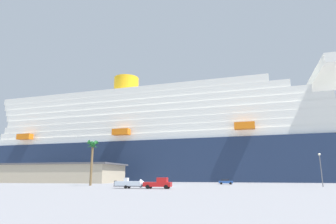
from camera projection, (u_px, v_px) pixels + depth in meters
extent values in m
plane|color=gray|center=(191.00, 183.00, 97.51)|extent=(600.00, 600.00, 0.00)
cube|color=#1E2D4C|center=(189.00, 162.00, 135.31)|extent=(237.13, 55.62, 18.14)
cylinder|color=#1E2D4C|center=(0.00, 165.00, 169.03)|extent=(40.49, 40.49, 18.14)
cube|color=white|center=(189.00, 140.00, 137.72)|extent=(208.79, 50.45, 3.37)
cube|color=white|center=(180.00, 134.00, 139.82)|extent=(195.32, 48.57, 3.37)
cube|color=white|center=(171.00, 127.00, 141.92)|extent=(181.89, 47.07, 3.37)
cube|color=white|center=(162.00, 122.00, 144.03)|extent=(170.02, 45.64, 3.37)
cube|color=white|center=(154.00, 116.00, 146.13)|extent=(163.72, 44.20, 3.37)
cube|color=white|center=(145.00, 110.00, 148.23)|extent=(157.51, 42.85, 3.37)
cube|color=white|center=(137.00, 105.00, 150.33)|extent=(151.53, 41.53, 3.37)
cube|color=white|center=(130.00, 99.00, 152.43)|extent=(144.60, 40.75, 3.37)
cylinder|color=yellow|center=(126.00, 87.00, 154.68)|extent=(14.58, 14.58, 10.69)
cube|color=orange|center=(25.00, 137.00, 143.58)|extent=(8.22, 3.80, 2.80)
cube|color=orange|center=(121.00, 132.00, 127.85)|extent=(8.22, 3.80, 2.80)
cube|color=orange|center=(245.00, 126.00, 112.12)|extent=(8.22, 3.80, 2.80)
cube|color=#B7A88C|center=(50.00, 174.00, 109.38)|extent=(54.64, 21.13, 6.51)
cube|color=#4C4C51|center=(51.00, 165.00, 110.18)|extent=(56.83, 21.98, 0.60)
cube|color=red|center=(158.00, 184.00, 55.93)|extent=(5.62, 2.05, 0.90)
cube|color=red|center=(162.00, 180.00, 55.93)|extent=(2.03, 1.86, 0.90)
cube|color=#26333F|center=(166.00, 180.00, 55.77)|extent=(0.12, 1.68, 0.63)
cylinder|color=black|center=(168.00, 187.00, 56.38)|extent=(0.80, 0.29, 0.80)
cylinder|color=black|center=(166.00, 187.00, 54.48)|extent=(0.80, 0.29, 0.80)
cylinder|color=black|center=(150.00, 186.00, 57.15)|extent=(0.80, 0.29, 0.80)
cylinder|color=black|center=(148.00, 187.00, 55.25)|extent=(0.80, 0.29, 0.80)
cube|color=#595960|center=(129.00, 186.00, 57.11)|extent=(6.06, 1.78, 0.16)
cube|color=#595960|center=(145.00, 186.00, 56.37)|extent=(1.98, 0.14, 0.10)
cylinder|color=black|center=(129.00, 187.00, 58.04)|extent=(0.64, 0.23, 0.64)
cylinder|color=black|center=(126.00, 187.00, 56.22)|extent=(0.64, 0.23, 0.64)
cube|color=silver|center=(129.00, 183.00, 57.22)|extent=(5.51, 1.97, 0.90)
cone|color=silver|center=(143.00, 184.00, 56.58)|extent=(1.22, 1.74, 1.72)
cube|color=silver|center=(126.00, 179.00, 57.52)|extent=(0.81, 1.01, 0.70)
cube|color=black|center=(115.00, 183.00, 57.83)|extent=(0.36, 0.50, 1.10)
cylinder|color=brown|center=(92.00, 165.00, 74.70)|extent=(0.62, 0.62, 10.62)
cone|color=#195923|center=(94.00, 145.00, 75.85)|extent=(0.90, 2.90, 2.72)
cone|color=#195923|center=(94.00, 145.00, 76.17)|extent=(2.93, 2.34, 2.40)
cone|color=#195923|center=(93.00, 145.00, 76.29)|extent=(3.22, 1.83, 2.17)
cone|color=#195923|center=(92.00, 145.00, 76.05)|extent=(1.13, 3.11, 2.48)
cone|color=#195923|center=(92.00, 145.00, 75.60)|extent=(3.26, 2.07, 1.81)
cone|color=#195923|center=(93.00, 145.00, 75.52)|extent=(3.19, 1.90, 2.21)
sphere|color=#195923|center=(93.00, 145.00, 75.88)|extent=(1.10, 1.10, 1.10)
cylinder|color=slate|center=(321.00, 171.00, 65.47)|extent=(0.20, 0.20, 7.26)
sphere|color=#F9F2CC|center=(319.00, 154.00, 66.34)|extent=(0.56, 0.56, 0.56)
cube|color=#264C99|center=(226.00, 182.00, 84.25)|extent=(4.36, 2.20, 0.70)
cube|color=#1E232D|center=(225.00, 180.00, 84.42)|extent=(2.50, 1.86, 0.55)
cylinder|color=black|center=(230.00, 183.00, 84.88)|extent=(0.68, 0.27, 0.66)
cylinder|color=black|center=(231.00, 183.00, 83.09)|extent=(0.68, 0.27, 0.66)
cylinder|color=black|center=(221.00, 183.00, 85.26)|extent=(0.68, 0.27, 0.66)
cylinder|color=black|center=(221.00, 183.00, 83.47)|extent=(0.68, 0.27, 0.66)
cube|color=red|center=(91.00, 181.00, 95.64)|extent=(4.67, 2.61, 0.70)
cube|color=#1E232D|center=(92.00, 179.00, 95.77)|extent=(2.73, 2.06, 0.55)
cylinder|color=black|center=(86.00, 182.00, 94.73)|extent=(0.69, 0.34, 0.66)
cylinder|color=black|center=(87.00, 182.00, 96.49)|extent=(0.69, 0.34, 0.66)
cylinder|color=black|center=(94.00, 182.00, 94.63)|extent=(0.69, 0.34, 0.66)
cylinder|color=black|center=(96.00, 182.00, 96.40)|extent=(0.69, 0.34, 0.66)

